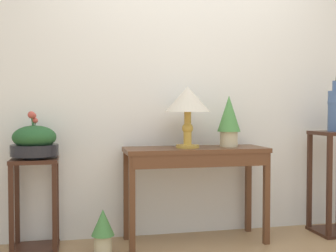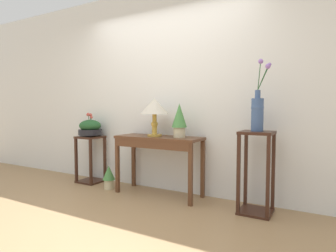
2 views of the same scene
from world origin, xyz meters
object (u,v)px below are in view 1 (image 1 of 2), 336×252
Objects in this scene: console_table at (196,162)px; planter_bowl_wide_left at (34,142)px; table_lamp at (188,102)px; pedestal_stand_right at (334,183)px; pedestal_stand_left at (35,205)px; flower_vase_tall_right at (336,105)px; potted_plant_on_console at (229,119)px; potted_plant_floor at (103,229)px.

console_table is 1.27m from planter_bowl_wide_left.
table_lamp is 1.49m from pedestal_stand_right.
console_table is at bearing -20.28° from table_lamp.
console_table is at bearing -2.97° from planter_bowl_wide_left.
flower_vase_tall_right reaches higher than pedestal_stand_left.
potted_plant_on_console is at bearing 177.20° from pedestal_stand_right.
table_lamp reaches higher than planter_bowl_wide_left.
table_lamp is 1.39× the size of planter_bowl_wide_left.
potted_plant_floor is at bearing -177.66° from flower_vase_tall_right.
flower_vase_tall_right reaches higher than potted_plant_floor.
pedestal_stand_left is at bearing 178.30° from pedestal_stand_right.
pedestal_stand_right reaches higher than pedestal_stand_left.
pedestal_stand_right is at bearing -1.70° from pedestal_stand_left.
potted_plant_floor is at bearing -170.42° from table_lamp.
potted_plant_on_console reaches higher than pedestal_stand_left.
planter_bowl_wide_left is 0.84m from potted_plant_floor.
pedestal_stand_right is (2.50, -0.07, -0.39)m from planter_bowl_wide_left.
console_table is 0.89m from potted_plant_floor.
flower_vase_tall_right is (2.51, -0.08, 0.28)m from planter_bowl_wide_left.
table_lamp is at bearing -1.98° from pedestal_stand_left.
potted_plant_on_console reaches higher than planter_bowl_wide_left.
table_lamp is 0.55× the size of pedestal_stand_right.
pedestal_stand_right is (1.32, -0.03, -0.69)m from table_lamp.
pedestal_stand_right is at bearing 169.30° from flower_vase_tall_right.
planter_bowl_wide_left is 0.47× the size of flower_vase_tall_right.
table_lamp is 0.65× the size of flower_vase_tall_right.
pedestal_stand_left is 0.55m from potted_plant_floor.
pedestal_stand_left is at bearing 178.29° from flower_vase_tall_right.
console_table is 1.28× the size of pedestal_stand_right.
table_lamp is at bearing 178.52° from flower_vase_tall_right.
potted_plant_on_console is 1.55m from planter_bowl_wide_left.
potted_plant_on_console is 1.11m from pedestal_stand_right.
pedestal_stand_right reaches higher than potted_plant_floor.
console_table reaches higher than potted_plant_floor.
table_lamp is 1.48× the size of potted_plant_floor.
flower_vase_tall_right reaches higher than pedestal_stand_right.
planter_bowl_wide_left is (-1.19, 0.04, -0.30)m from table_lamp.
console_table is 1.61× the size of pedestal_stand_left.
console_table is 3.44× the size of potted_plant_floor.
potted_plant_floor is at bearing -172.94° from potted_plant_on_console.
pedestal_stand_right is (0.96, -0.05, -0.56)m from potted_plant_on_console.
potted_plant_on_console is (0.29, 0.04, 0.35)m from console_table.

